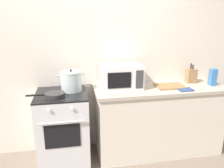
% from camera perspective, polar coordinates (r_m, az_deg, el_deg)
% --- Properties ---
extents(back_wall, '(4.40, 0.10, 2.50)m').
position_cam_1_polar(back_wall, '(3.02, -0.61, 6.55)').
color(back_wall, silver).
rests_on(back_wall, ground_plane).
extents(lower_cabinet_right, '(1.64, 0.56, 0.88)m').
position_cam_1_polar(lower_cabinet_right, '(3.11, 11.71, -9.22)').
color(lower_cabinet_right, beige).
rests_on(lower_cabinet_right, ground_plane).
extents(countertop_right, '(1.70, 0.60, 0.04)m').
position_cam_1_polar(countertop_right, '(2.94, 12.22, -1.11)').
color(countertop_right, '#ADA393').
rests_on(countertop_right, lower_cabinet_right).
extents(stove, '(0.60, 0.64, 0.92)m').
position_cam_1_polar(stove, '(2.88, -12.31, -11.03)').
color(stove, silver).
rests_on(stove, ground_plane).
extents(stock_pot, '(0.34, 0.26, 0.27)m').
position_cam_1_polar(stock_pot, '(2.74, -10.38, 0.74)').
color(stock_pot, silver).
rests_on(stock_pot, stove).
extents(frying_pan, '(0.42, 0.22, 0.05)m').
position_cam_1_polar(frying_pan, '(2.58, -14.60, -2.74)').
color(frying_pan, '#28282B').
rests_on(frying_pan, stove).
extents(microwave, '(0.50, 0.37, 0.30)m').
position_cam_1_polar(microwave, '(2.80, 2.33, 1.96)').
color(microwave, white).
rests_on(microwave, countertop_right).
extents(cutting_board, '(0.36, 0.26, 0.02)m').
position_cam_1_polar(cutting_board, '(2.96, 14.53, -0.53)').
color(cutting_board, '#997047').
rests_on(cutting_board, countertop_right).
extents(knife_block, '(0.13, 0.10, 0.27)m').
position_cam_1_polar(knife_block, '(3.23, 19.58, 2.02)').
color(knife_block, '#997047').
rests_on(knife_block, countertop_right).
extents(pasta_box, '(0.08, 0.08, 0.22)m').
position_cam_1_polar(pasta_box, '(3.20, 24.36, 1.62)').
color(pasta_box, teal).
rests_on(pasta_box, countertop_right).
extents(oven_mitt, '(0.18, 0.14, 0.02)m').
position_cam_1_polar(oven_mitt, '(2.89, 18.20, -1.33)').
color(oven_mitt, '#33477A').
rests_on(oven_mitt, countertop_right).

